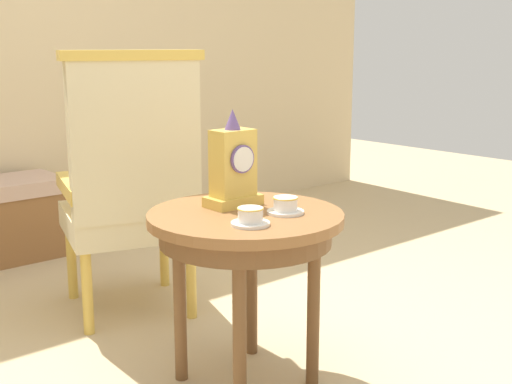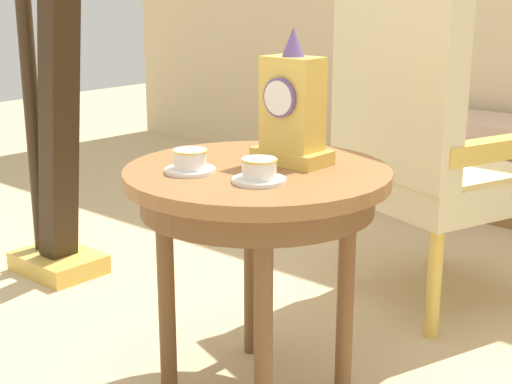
% 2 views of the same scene
% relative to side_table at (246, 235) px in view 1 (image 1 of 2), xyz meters
% --- Properties ---
extents(ground_plane, '(10.00, 10.00, 0.00)m').
position_rel_side_table_xyz_m(ground_plane, '(0.01, 0.00, -0.53)').
color(ground_plane, tan).
extents(side_table, '(0.66, 0.66, 0.61)m').
position_rel_side_table_xyz_m(side_table, '(0.00, 0.00, 0.00)').
color(side_table, brown).
rests_on(side_table, ground).
extents(teacup_left, '(0.12, 0.12, 0.06)m').
position_rel_side_table_xyz_m(teacup_left, '(-0.09, -0.14, 0.10)').
color(teacup_left, white).
rests_on(teacup_left, side_table).
extents(teacup_right, '(0.12, 0.12, 0.06)m').
position_rel_side_table_xyz_m(teacup_right, '(0.09, -0.10, 0.10)').
color(teacup_right, white).
rests_on(teacup_right, side_table).
extents(mantel_clock, '(0.19, 0.11, 0.34)m').
position_rel_side_table_xyz_m(mantel_clock, '(0.03, 0.10, 0.21)').
color(mantel_clock, gold).
rests_on(mantel_clock, side_table).
extents(armchair, '(0.68, 0.67, 1.14)m').
position_rel_side_table_xyz_m(armchair, '(0.02, 0.77, 0.06)').
color(armchair, beige).
rests_on(armchair, ground).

